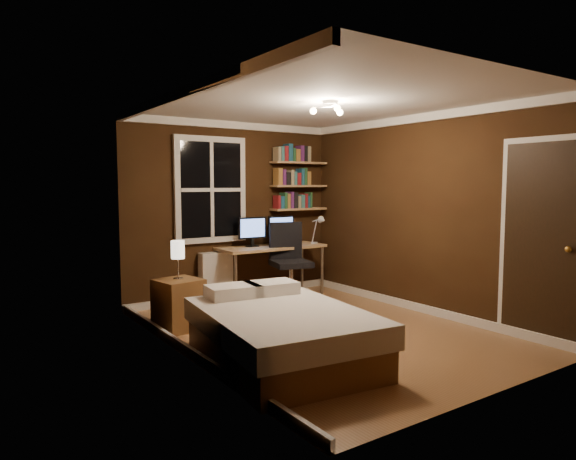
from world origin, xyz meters
TOP-DOWN VIEW (x-y plane):
  - floor at (0.00, 0.00)m, footprint 4.20×4.20m
  - wall_back at (0.00, 2.10)m, footprint 3.20×0.04m
  - wall_left at (-1.60, 0.00)m, footprint 0.04×4.20m
  - wall_right at (1.60, 0.00)m, footprint 0.04×4.20m
  - ceiling at (0.00, 0.00)m, footprint 3.20×4.20m
  - window at (-0.35, 2.06)m, footprint 1.06×0.06m
  - door at (1.59, -1.55)m, footprint 0.03×0.82m
  - door_knob at (1.55, -1.85)m, footprint 0.06×0.06m
  - ceiling_fixture at (0.00, -0.10)m, footprint 0.44×0.44m
  - bookshelf_lower at (1.08, 1.98)m, footprint 0.92×0.22m
  - books_row_lower at (1.08, 1.98)m, footprint 0.66×0.16m
  - bookshelf_middle at (1.08, 1.98)m, footprint 0.92×0.22m
  - books_row_middle at (1.08, 1.98)m, footprint 0.54×0.16m
  - bookshelf_upper at (1.08, 1.98)m, footprint 0.92×0.22m
  - books_row_upper at (1.08, 1.98)m, footprint 0.54×0.16m
  - bed at (-0.93, -0.57)m, footprint 1.52×1.96m
  - nightstand at (-1.29, 0.97)m, footprint 0.53×0.53m
  - bedside_lamp at (-1.29, 0.97)m, footprint 0.15×0.15m
  - radiator at (-0.33, 1.98)m, footprint 0.46×0.16m
  - desk at (0.46, 1.79)m, footprint 1.57×0.59m
  - monitor_left at (0.19, 1.86)m, footprint 0.44×0.12m
  - monitor_right at (0.68, 1.86)m, footprint 0.44×0.12m
  - desk_lamp at (1.15, 1.60)m, footprint 0.14×0.32m
  - office_chair at (0.51, 1.39)m, footprint 0.60×0.60m

SIDE VIEW (x-z plane):
  - floor at x=0.00m, z-range 0.00..0.00m
  - bed at x=-0.93m, z-range -0.04..0.57m
  - nightstand at x=-1.29m, z-range 0.00..0.57m
  - radiator at x=-0.33m, z-range 0.00..0.69m
  - office_chair at x=0.51m, z-range -0.12..0.98m
  - desk at x=0.46m, z-range 0.31..1.06m
  - bedside_lamp at x=-1.29m, z-range 0.57..1.00m
  - monitor_left at x=0.19m, z-range 0.74..1.16m
  - monitor_right at x=0.68m, z-range 0.74..1.16m
  - desk_lamp at x=1.15m, z-range 0.74..1.18m
  - door_knob at x=1.55m, z-range 0.97..1.03m
  - door at x=1.59m, z-range 0.00..2.05m
  - wall_back at x=0.00m, z-range 0.00..2.50m
  - wall_left at x=-1.60m, z-range 0.00..2.50m
  - wall_right at x=1.60m, z-range 0.00..2.50m
  - bookshelf_lower at x=1.08m, z-range 1.24..1.26m
  - books_row_lower at x=1.08m, z-range 1.26..1.49m
  - window at x=-0.35m, z-range 0.82..2.28m
  - bookshelf_middle at x=1.08m, z-range 1.59..1.61m
  - books_row_middle at x=1.08m, z-range 1.61..1.84m
  - bookshelf_upper at x=1.08m, z-range 1.94..1.96m
  - books_row_upper at x=1.08m, z-range 1.96..2.20m
  - ceiling_fixture at x=0.00m, z-range 2.31..2.49m
  - ceiling at x=0.00m, z-range 2.49..2.51m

